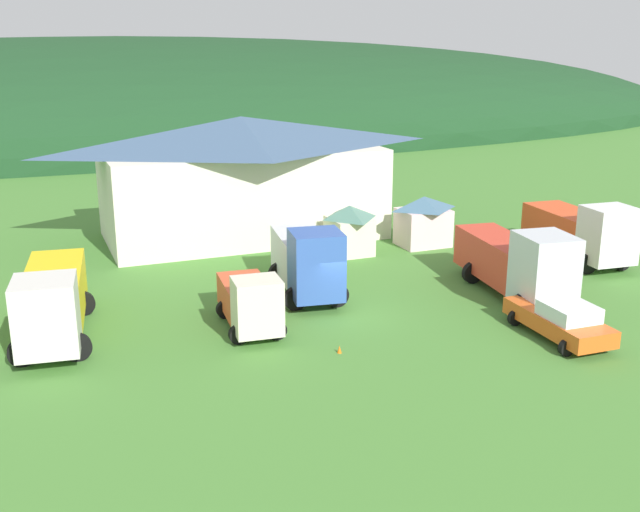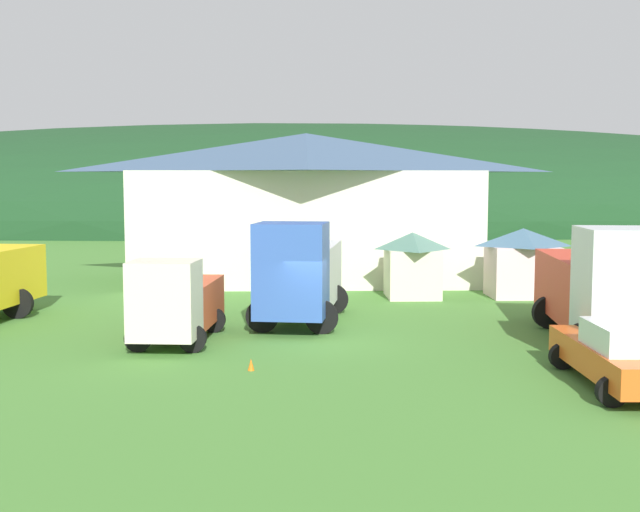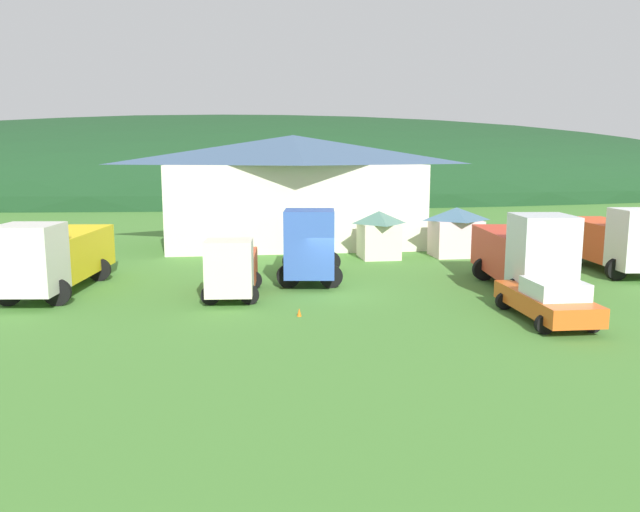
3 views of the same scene
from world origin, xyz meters
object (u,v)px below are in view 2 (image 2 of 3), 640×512
at_px(light_truck_cream, 176,301).
at_px(traffic_cone_mid_row, 251,370).
at_px(tow_truck_silver, 600,287).
at_px(play_shed_pink, 523,262).
at_px(traffic_cone_near_pickup, 589,327).
at_px(service_pickup_orange, 623,354).
at_px(box_truck_blue, 300,272).
at_px(depot_building, 306,205).
at_px(play_shed_cream, 412,264).

relative_size(light_truck_cream, traffic_cone_mid_row, 8.37).
xyz_separation_m(tow_truck_silver, traffic_cone_mid_row, (-10.40, -2.84, -1.81)).
xyz_separation_m(play_shed_pink, traffic_cone_near_pickup, (0.28, -7.04, -1.54)).
bearing_deg(service_pickup_orange, box_truck_blue, -137.26).
bearing_deg(traffic_cone_near_pickup, service_pickup_orange, -105.54).
height_order(play_shed_pink, tow_truck_silver, tow_truck_silver).
xyz_separation_m(service_pickup_orange, traffic_cone_mid_row, (-9.10, 2.00, -0.83)).
bearing_deg(depot_building, service_pickup_orange, -70.67).
distance_m(light_truck_cream, service_pickup_orange, 12.96).
relative_size(light_truck_cream, traffic_cone_near_pickup, 9.58).
distance_m(service_pickup_orange, traffic_cone_mid_row, 9.36).
relative_size(depot_building, traffic_cone_mid_row, 28.42).
bearing_deg(box_truck_blue, depot_building, -173.27).
distance_m(depot_building, tow_truck_silver, 18.60).
xyz_separation_m(play_shed_cream, light_truck_cream, (-8.74, -9.33, -0.16)).
relative_size(depot_building, play_shed_cream, 6.32).
distance_m(depot_building, traffic_cone_near_pickup, 16.78).
bearing_deg(play_shed_pink, tow_truck_silver, -93.56).
height_order(depot_building, traffic_cone_near_pickup, depot_building).
height_order(play_shed_cream, traffic_cone_near_pickup, play_shed_cream).
height_order(box_truck_blue, traffic_cone_near_pickup, box_truck_blue).
bearing_deg(box_truck_blue, light_truck_cream, -41.13).
relative_size(light_truck_cream, box_truck_blue, 0.76).
bearing_deg(box_truck_blue, tow_truck_silver, 74.08).
xyz_separation_m(traffic_cone_near_pickup, traffic_cone_mid_row, (-11.31, -5.94, 0.00)).
height_order(depot_building, traffic_cone_mid_row, depot_building).
bearing_deg(service_pickup_orange, play_shed_pink, 174.39).
height_order(play_shed_pink, traffic_cone_mid_row, play_shed_pink).
bearing_deg(play_shed_cream, tow_truck_silver, -67.65).
relative_size(depot_building, service_pickup_orange, 3.45).
height_order(service_pickup_orange, traffic_cone_near_pickup, service_pickup_orange).
distance_m(depot_building, service_pickup_orange, 22.60).
xyz_separation_m(play_shed_pink, tow_truck_silver, (-0.63, -10.14, 0.27)).
bearing_deg(light_truck_cream, traffic_cone_mid_row, 39.41).
height_order(depot_building, service_pickup_orange, depot_building).
bearing_deg(traffic_cone_mid_row, light_truck_cream, 124.39).
relative_size(play_shed_cream, play_shed_pink, 0.92).
bearing_deg(traffic_cone_near_pickup, tow_truck_silver, -106.36).
distance_m(play_shed_pink, tow_truck_silver, 10.16).
bearing_deg(play_shed_cream, play_shed_pink, -0.43).
bearing_deg(traffic_cone_near_pickup, play_shed_cream, 125.75).
relative_size(play_shed_cream, traffic_cone_near_pickup, 5.14).
bearing_deg(light_truck_cream, depot_building, 169.76).
height_order(play_shed_pink, box_truck_blue, box_truck_blue).
bearing_deg(play_shed_cream, depot_building, 126.48).
bearing_deg(tow_truck_silver, play_shed_pink, -176.06).
height_order(service_pickup_orange, traffic_cone_mid_row, service_pickup_orange).
distance_m(play_shed_cream, tow_truck_silver, 11.01).
xyz_separation_m(play_shed_pink, box_truck_blue, (-9.72, -6.02, 0.28)).
bearing_deg(light_truck_cream, play_shed_pink, 129.44).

